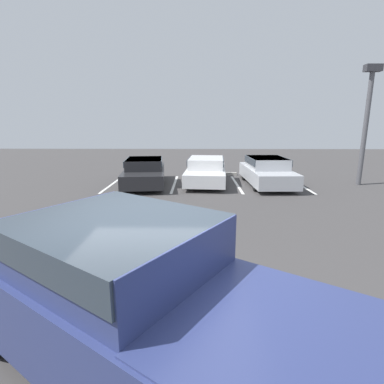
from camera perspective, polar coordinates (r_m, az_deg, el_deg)
The scene contains 11 objects.
ground_plane at distance 4.56m, azimuth -5.35°, elevation -25.84°, with size 60.00×60.00×0.00m, color #423F3F.
stall_stripe_a at distance 14.85m, azimuth -14.88°, elevation 1.54°, with size 0.12×4.15×0.01m, color white.
stall_stripe_b at distance 14.33m, azimuth -3.36°, elevation 1.55°, with size 0.12×4.15×0.01m, color white.
stall_stripe_c at distance 14.43m, azimuth 8.50°, elevation 1.51°, with size 0.12×4.15×0.01m, color white.
stall_stripe_d at distance 15.11m, azimuth 19.74°, elevation 1.40°, with size 0.12×4.15×0.01m, color white.
pickup_truck at distance 3.65m, azimuth -10.32°, elevation -19.47°, with size 6.04×5.00×1.81m.
parked_sedan_a at distance 14.17m, azimuth -9.03°, elevation 3.97°, with size 2.23×4.50×1.23m.
parked_sedan_b at distance 14.45m, azimuth 2.69°, elevation 4.29°, with size 2.12×4.63×1.22m.
parked_sedan_c at distance 14.42m, azimuth 14.04°, elevation 4.01°, with size 1.94×4.45×1.29m.
light_post at distance 15.93m, azimuth 30.36°, elevation 12.51°, with size 0.70×0.36×5.32m.
wheel_stop_curb at distance 16.86m, azimuth 5.77°, elevation 3.49°, with size 1.60×0.20×0.14m, color #B7B2A8.
Camera 1 is at (0.43, -3.53, 2.86)m, focal length 28.00 mm.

